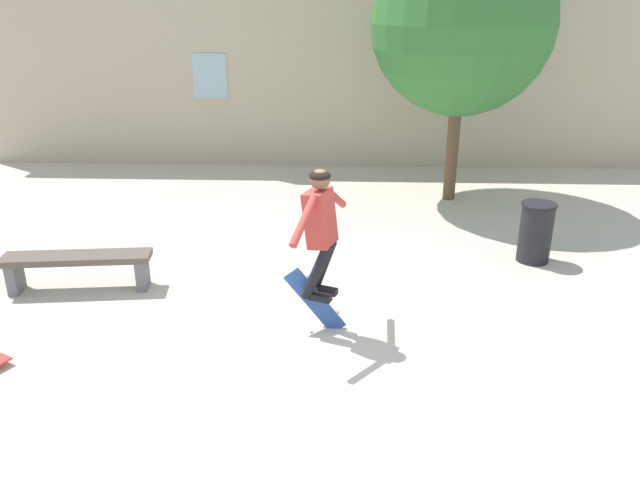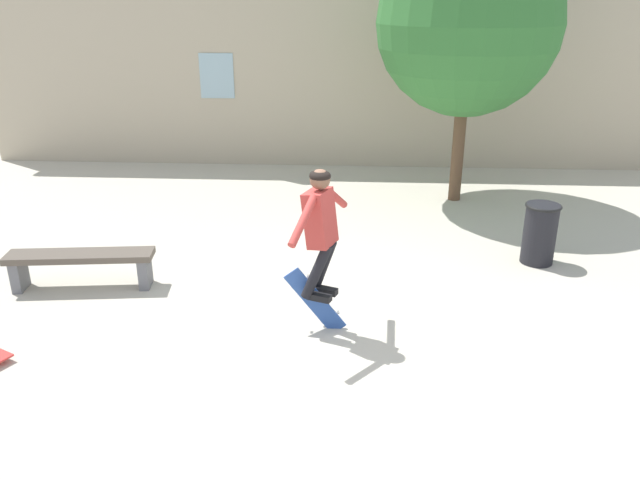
# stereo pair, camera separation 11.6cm
# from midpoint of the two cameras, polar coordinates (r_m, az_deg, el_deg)

# --- Properties ---
(ground_plane) EXTENTS (40.00, 40.00, 0.00)m
(ground_plane) POSITION_cam_midpoint_polar(r_m,az_deg,el_deg) (6.67, -2.15, -9.68)
(ground_plane) COLOR beige
(building_backdrop) EXTENTS (15.29, 0.52, 4.89)m
(building_backdrop) POSITION_cam_midpoint_polar(r_m,az_deg,el_deg) (13.25, 0.15, 15.46)
(building_backdrop) COLOR #B7A88E
(building_backdrop) RESTS_ON ground_plane
(tree_right) EXTENTS (2.99, 2.99, 4.49)m
(tree_right) POSITION_cam_midpoint_polar(r_m,az_deg,el_deg) (10.94, 12.58, 18.77)
(tree_right) COLOR brown
(tree_right) RESTS_ON ground_plane
(park_bench) EXTENTS (1.82, 0.57, 0.47)m
(park_bench) POSITION_cam_midpoint_polar(r_m,az_deg,el_deg) (8.27, -21.67, -2.05)
(park_bench) COLOR brown
(park_bench) RESTS_ON ground_plane
(trash_bin) EXTENTS (0.48, 0.48, 0.84)m
(trash_bin) POSITION_cam_midpoint_polar(r_m,az_deg,el_deg) (8.97, 18.78, 0.80)
(trash_bin) COLOR black
(trash_bin) RESTS_ON ground_plane
(skater) EXTENTS (0.56, 1.31, 1.42)m
(skater) POSITION_cam_midpoint_polar(r_m,az_deg,el_deg) (6.42, -0.51, 1.54)
(skater) COLOR #B23833
(skateboard_flipping) EXTENTS (0.69, 0.10, 0.81)m
(skateboard_flipping) POSITION_cam_midpoint_polar(r_m,az_deg,el_deg) (6.83, -0.92, -5.63)
(skateboard_flipping) COLOR #2D519E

